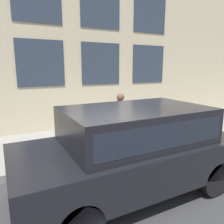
{
  "coord_description": "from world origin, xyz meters",
  "views": [
    {
      "loc": [
        -5.06,
        2.6,
        2.53
      ],
      "look_at": [
        0.72,
        -0.43,
        1.2
      ],
      "focal_mm": 35.0,
      "sensor_mm": 36.0,
      "label": 1
    }
  ],
  "objects": [
    {
      "name": "fire_hydrant",
      "position": [
        0.48,
        0.01,
        0.54
      ],
      "size": [
        0.38,
        0.48,
        0.72
      ],
      "color": "#2D7260",
      "rests_on": "sidewalk"
    },
    {
      "name": "ground_plane",
      "position": [
        0.0,
        0.0,
        0.0
      ],
      "size": [
        80.0,
        80.0,
        0.0
      ],
      "primitive_type": "plane",
      "color": "#38383A"
    },
    {
      "name": "parked_truck_charcoal_near",
      "position": [
        -1.55,
        0.29,
        1.01
      ],
      "size": [
        2.04,
        4.55,
        1.76
      ],
      "color": "black",
      "rests_on": "ground_plane"
    },
    {
      "name": "sidewalk",
      "position": [
        1.56,
        0.0,
        0.09
      ],
      "size": [
        3.12,
        60.0,
        0.18
      ],
      "color": "gray",
      "rests_on": "ground_plane"
    },
    {
      "name": "person",
      "position": [
        0.97,
        -0.86,
        1.1
      ],
      "size": [
        0.37,
        0.25,
        1.54
      ],
      "rotation": [
        0.0,
        0.0,
        -0.52
      ],
      "color": "#998466",
      "rests_on": "sidewalk"
    }
  ]
}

